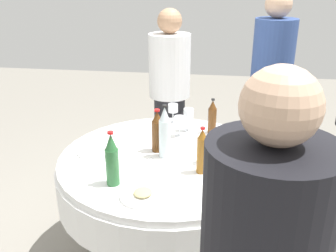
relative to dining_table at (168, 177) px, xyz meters
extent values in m
plane|color=gray|center=(0.00, 0.00, -0.59)|extent=(10.00, 10.00, 0.00)
cylinder|color=white|center=(0.00, 0.00, 0.13)|extent=(1.34, 1.34, 0.04)
cylinder|color=white|center=(0.00, 0.00, 0.00)|extent=(1.37, 1.37, 0.22)
cylinder|color=slate|center=(0.00, 0.00, -0.35)|extent=(0.14, 0.14, 0.48)
cylinder|color=slate|center=(0.00, 0.00, -0.58)|extent=(0.56, 0.56, 0.03)
cylinder|color=#593314|center=(-0.07, -0.08, 0.25)|extent=(0.07, 0.07, 0.20)
cone|color=#593314|center=(-0.07, -0.08, 0.38)|extent=(0.06, 0.06, 0.07)
cylinder|color=red|center=(-0.07, -0.08, 0.42)|extent=(0.03, 0.03, 0.01)
cylinder|color=silver|center=(0.01, -0.02, 0.27)|extent=(0.07, 0.07, 0.24)
cone|color=silver|center=(0.01, -0.02, 0.43)|extent=(0.06, 0.06, 0.09)
cylinder|color=black|center=(0.01, -0.02, 0.48)|extent=(0.03, 0.03, 0.01)
cylinder|color=#593314|center=(-0.41, 0.25, 0.24)|extent=(0.06, 0.06, 0.18)
cone|color=#593314|center=(-0.41, 0.25, 0.36)|extent=(0.05, 0.05, 0.06)
cylinder|color=black|center=(-0.41, 0.25, 0.40)|extent=(0.02, 0.02, 0.01)
cylinder|color=#8C5619|center=(0.18, 0.22, 0.25)|extent=(0.06, 0.06, 0.21)
cone|color=#8C5619|center=(0.18, 0.22, 0.39)|extent=(0.05, 0.05, 0.05)
cylinder|color=red|center=(0.18, 0.22, 0.42)|extent=(0.03, 0.03, 0.01)
cylinder|color=#2D6B38|center=(0.37, -0.24, 0.25)|extent=(0.07, 0.07, 0.20)
cone|color=#2D6B38|center=(0.37, -0.24, 0.40)|extent=(0.06, 0.06, 0.09)
cylinder|color=red|center=(0.37, -0.24, 0.45)|extent=(0.03, 0.03, 0.01)
cylinder|color=#593314|center=(-0.09, 0.56, 0.26)|extent=(0.06, 0.06, 0.22)
cone|color=#593314|center=(-0.09, 0.56, 0.40)|extent=(0.06, 0.06, 0.07)
cylinder|color=gold|center=(-0.09, 0.56, 0.44)|extent=(0.03, 0.03, 0.01)
cylinder|color=white|center=(-0.32, 0.03, 0.15)|extent=(0.06, 0.06, 0.00)
cylinder|color=white|center=(-0.32, 0.03, 0.19)|extent=(0.01, 0.01, 0.07)
cylinder|color=white|center=(-0.32, 0.03, 0.26)|extent=(0.07, 0.07, 0.07)
cylinder|color=maroon|center=(-0.32, 0.03, 0.24)|extent=(0.06, 0.06, 0.03)
cylinder|color=white|center=(0.06, 0.24, 0.15)|extent=(0.06, 0.06, 0.00)
cylinder|color=white|center=(0.06, 0.24, 0.19)|extent=(0.01, 0.01, 0.07)
cylinder|color=white|center=(0.06, 0.24, 0.25)|extent=(0.07, 0.07, 0.07)
cylinder|color=gold|center=(0.06, 0.24, 0.24)|extent=(0.06, 0.06, 0.03)
cylinder|color=white|center=(-0.56, -0.05, 0.15)|extent=(0.06, 0.06, 0.00)
cylinder|color=white|center=(-0.56, -0.05, 0.19)|extent=(0.01, 0.01, 0.08)
cylinder|color=white|center=(-0.56, -0.05, 0.27)|extent=(0.07, 0.07, 0.06)
cylinder|color=white|center=(0.03, 0.53, 0.15)|extent=(0.06, 0.06, 0.00)
cylinder|color=white|center=(0.03, 0.53, 0.19)|extent=(0.01, 0.01, 0.07)
cylinder|color=white|center=(0.03, 0.53, 0.25)|extent=(0.06, 0.06, 0.07)
cylinder|color=white|center=(-0.42, 0.08, 0.15)|extent=(0.06, 0.06, 0.00)
cylinder|color=white|center=(-0.42, 0.08, 0.19)|extent=(0.01, 0.01, 0.08)
cylinder|color=white|center=(-0.42, 0.08, 0.28)|extent=(0.07, 0.07, 0.08)
cylinder|color=maroon|center=(-0.42, 0.08, 0.25)|extent=(0.06, 0.06, 0.03)
cylinder|color=white|center=(0.03, -0.46, 0.16)|extent=(0.21, 0.21, 0.02)
cylinder|color=white|center=(0.47, -0.06, 0.16)|extent=(0.23, 0.23, 0.02)
ellipsoid|color=tan|center=(0.47, -0.06, 0.17)|extent=(0.10, 0.09, 0.02)
cylinder|color=white|center=(-0.20, 0.30, 0.16)|extent=(0.26, 0.26, 0.02)
ellipsoid|color=tan|center=(-0.20, 0.30, 0.17)|extent=(0.12, 0.10, 0.02)
cylinder|color=white|center=(-0.32, -0.32, 0.16)|extent=(0.24, 0.24, 0.02)
cube|color=silver|center=(0.13, -0.13, 0.15)|extent=(0.17, 0.09, 0.00)
cylinder|color=#26262B|center=(-0.93, -0.12, -0.17)|extent=(0.26, 0.26, 0.84)
cylinder|color=white|center=(-0.93, -0.12, 0.50)|extent=(0.34, 0.34, 0.51)
sphere|color=tan|center=(-0.93, -0.12, 0.85)|extent=(0.20, 0.20, 0.20)
cylinder|color=black|center=(1.22, 0.44, 0.55)|extent=(0.34, 0.34, 0.53)
sphere|color=#D8AD8C|center=(1.22, 0.44, 0.91)|extent=(0.19, 0.19, 0.19)
cylinder|color=slate|center=(-1.10, 0.71, -0.14)|extent=(0.26, 0.26, 0.90)
cylinder|color=#334C8C|center=(-1.10, 0.71, 0.59)|extent=(0.34, 0.34, 0.55)
sphere|color=#D8AD8C|center=(-1.10, 0.71, 0.97)|extent=(0.21, 0.21, 0.21)
camera|label=1|loc=(2.06, 0.30, 1.19)|focal=40.21mm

